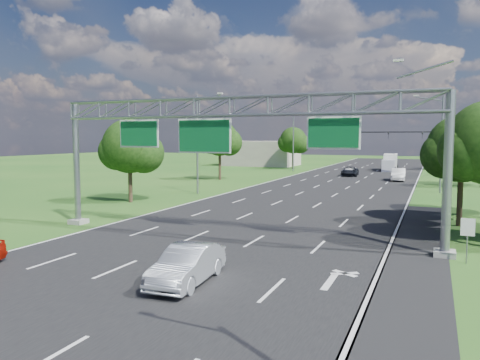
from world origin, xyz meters
The scene contains 19 objects.
ground centered at (0.00, 30.00, 0.00)m, with size 220.00×220.00×0.00m, color #1F5218.
road centered at (0.00, 30.00, 0.00)m, with size 18.00×180.00×0.02m, color black.
road_flare centered at (10.20, 14.00, 0.00)m, with size 3.00×30.00×0.02m, color black.
sign_gantry centered at (0.33, 12.00, 6.89)m, with size 23.50×1.00×9.56m.
regulatory_sign centered at (12.40, 10.98, 1.51)m, with size 0.60×0.08×2.10m.
traffic_signal centered at (7.48, 65.00, 5.17)m, with size 12.21×0.24×7.00m.
streetlight_l_near centered at (-11.30, 30.00, 5.58)m, with size 2.97×0.22×10.16m.
streetlight_l_far centered at (-11.30, 65.00, 5.58)m, with size 2.97×0.22×10.16m.
streetlight_r_mid centered at (11.30, 40.00, 5.58)m, with size 2.97×0.22×10.16m.
tree_verge_la centered at (-13.92, 22.04, 4.76)m, with size 5.76×4.80×7.40m.
tree_verge_lb centered at (-15.92, 45.04, 5.41)m, with size 5.76×4.80×8.06m.
tree_verge_lc centered at (-12.92, 70.04, 4.98)m, with size 5.76×4.80×7.62m.
tree_verge_re centered at (14.08, 78.04, 5.20)m, with size 5.76×4.80×7.84m.
building_left centered at (-22.00, 78.00, 2.50)m, with size 14.00×10.00×5.00m, color gray.
silver_sedan centered at (2.01, 3.54, 0.75)m, with size 1.59×4.56×1.50m, color silver.
car_queue_a centered at (-0.96, 58.29, 0.61)m, with size 1.71×4.20×1.22m, color white.
car_queue_b centered at (-0.73, 58.25, 0.68)m, with size 2.26×4.91×1.37m, color black.
car_queue_d centered at (6.49, 53.03, 0.82)m, with size 1.73×4.97×1.64m, color silver.
box_truck centered at (3.75, 72.34, 1.37)m, with size 2.52×7.67×2.86m.
Camera 1 is at (10.90, -12.35, 5.77)m, focal length 35.00 mm.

